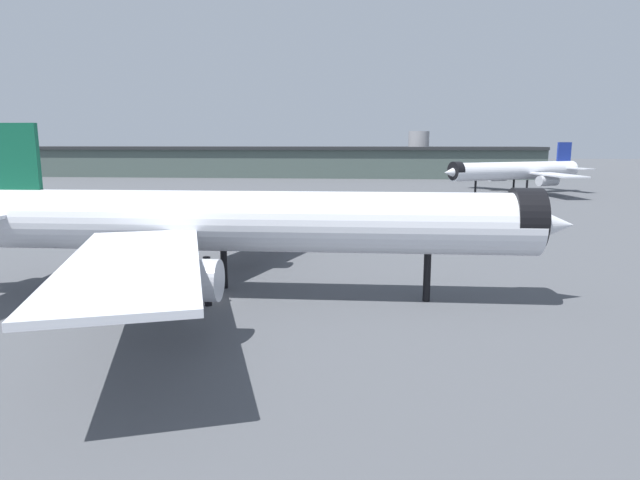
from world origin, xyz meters
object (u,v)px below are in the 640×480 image
Objects in this scene: airliner_near_gate at (238,222)px; baggage_cart_trailing at (296,227)px; service_truck_front at (252,224)px; traffic_cone_wingtip at (397,236)px; airliner_far_taxiway at (516,171)px.

airliner_near_gate reaches higher than baggage_cart_trailing.
service_truck_front is 6.99m from baggage_cart_trailing.
baggage_cart_trailing reaches higher than traffic_cone_wingtip.
airliner_near_gate reaches higher than traffic_cone_wingtip.
traffic_cone_wingtip is (-33.66, -76.71, -5.91)m from airliner_far_taxiway.
baggage_cart_trailing is 16.38m from traffic_cone_wingtip.
airliner_near_gate reaches higher than service_truck_front.
service_truck_front is at bearing 22.90° from airliner_far_taxiway.
airliner_near_gate is at bearing 35.95° from airliner_far_taxiway.
traffic_cone_wingtip is (14.90, 32.88, -6.69)m from airliner_near_gate.
traffic_cone_wingtip is at bearing 168.26° from service_truck_front.
airliner_far_taxiway is 83.98m from traffic_cone_wingtip.
service_truck_front is (-7.86, 34.56, -5.47)m from airliner_near_gate.
airliner_far_taxiway reaches higher than traffic_cone_wingtip.
airliner_near_gate is at bearing -114.38° from traffic_cone_wingtip.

